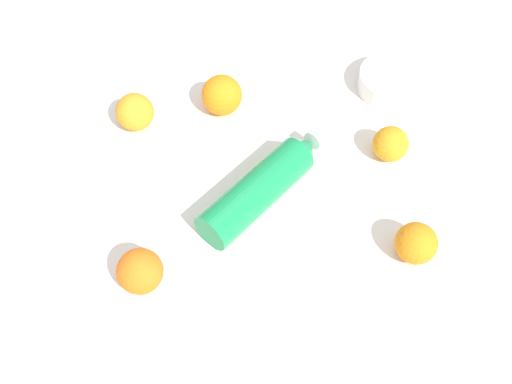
% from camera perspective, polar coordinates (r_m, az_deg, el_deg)
% --- Properties ---
extents(ground_plane, '(2.40, 2.40, 0.00)m').
position_cam_1_polar(ground_plane, '(1.06, -0.86, -2.01)').
color(ground_plane, silver).
extents(water_bottle, '(0.30, 0.18, 0.07)m').
position_cam_1_polar(water_bottle, '(1.05, 0.83, 0.75)').
color(water_bottle, '#198C4C').
rests_on(water_bottle, ground_plane).
extents(orange_0, '(0.08, 0.08, 0.08)m').
position_cam_1_polar(orange_0, '(1.19, -11.84, 7.72)').
color(orange_0, orange).
rests_on(orange_0, ground_plane).
extents(orange_1, '(0.08, 0.08, 0.08)m').
position_cam_1_polar(orange_1, '(1.20, -3.39, 9.51)').
color(orange_1, orange).
rests_on(orange_1, ground_plane).
extents(orange_2, '(0.07, 0.07, 0.07)m').
position_cam_1_polar(orange_2, '(1.14, 13.11, 4.64)').
color(orange_2, orange).
rests_on(orange_2, ground_plane).
extents(orange_3, '(0.08, 0.08, 0.08)m').
position_cam_1_polar(orange_3, '(0.97, -11.35, -7.65)').
color(orange_3, orange).
rests_on(orange_3, ground_plane).
extents(orange_4, '(0.07, 0.07, 0.07)m').
position_cam_1_polar(orange_4, '(1.02, 15.49, -4.88)').
color(orange_4, orange).
rests_on(orange_4, ground_plane).
extents(ceramic_bowl, '(0.15, 0.15, 0.04)m').
position_cam_1_polar(ceramic_bowl, '(1.28, 13.35, 10.50)').
color(ceramic_bowl, white).
rests_on(ceramic_bowl, ground_plane).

